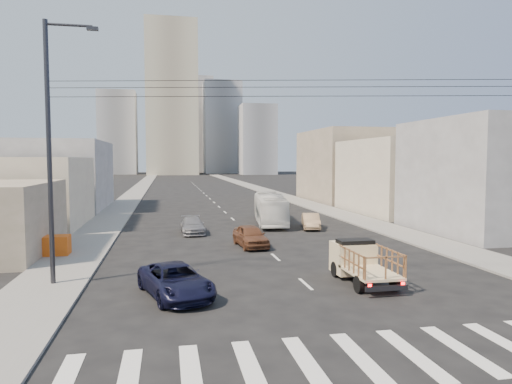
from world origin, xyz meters
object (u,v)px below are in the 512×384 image
object	(u,v)px
sedan_grey	(192,225)
streetlamp_left	(51,145)
sedan_tan	(311,221)
navy_pickup	(176,281)
flatbed_pickup	(362,259)
city_bus	(270,209)
sedan_brown	(250,236)
crate_stack	(54,245)

from	to	relation	value
sedan_grey	streetlamp_left	xyz separation A→B (m)	(-7.03, -13.90, 5.81)
sedan_tan	navy_pickup	bearing A→B (deg)	-110.56
flatbed_pickup	city_bus	bearing A→B (deg)	89.55
navy_pickup	sedan_grey	world-z (taller)	navy_pickup
city_bus	sedan_brown	xyz separation A→B (m)	(-3.73, -10.48, -0.64)
crate_stack	flatbed_pickup	bearing A→B (deg)	-29.61
sedan_grey	crate_stack	bearing A→B (deg)	-141.53
flatbed_pickup	sedan_tan	size ratio (longest dim) A/B	1.13
sedan_brown	flatbed_pickup	bearing A→B (deg)	-75.56
city_bus	streetlamp_left	distance (m)	23.58
flatbed_pickup	sedan_grey	size ratio (longest dim) A/B	1.02
city_bus	sedan_brown	world-z (taller)	city_bus
sedan_grey	streetlamp_left	distance (m)	16.63
sedan_brown	city_bus	bearing A→B (deg)	64.84
sedan_brown	crate_stack	world-z (taller)	sedan_brown
flatbed_pickup	streetlamp_left	size ratio (longest dim) A/B	0.37
city_bus	navy_pickup	bearing A→B (deg)	-105.49
sedan_grey	flatbed_pickup	bearing A→B (deg)	-67.62
sedan_tan	sedan_grey	world-z (taller)	sedan_tan
flatbed_pickup	navy_pickup	size ratio (longest dim) A/B	0.90
city_bus	streetlamp_left	xyz separation A→B (m)	(-14.26, -18.08, 5.07)
city_bus	sedan_grey	bearing A→B (deg)	-142.50
sedan_brown	streetlamp_left	bearing A→B (deg)	-149.78
sedan_tan	crate_stack	xyz separation A→B (m)	(-18.57, -7.74, 0.05)
sedan_grey	city_bus	bearing A→B (deg)	28.66
navy_pickup	city_bus	xyz separation A→B (m)	(8.86, 20.86, 0.68)
streetlamp_left	crate_stack	bearing A→B (deg)	103.45
city_bus	sedan_tan	size ratio (longest dim) A/B	2.51
navy_pickup	streetlamp_left	size ratio (longest dim) A/B	0.41
streetlamp_left	crate_stack	size ratio (longest dim) A/B	6.67
sedan_grey	sedan_brown	bearing A→B (deg)	-62.29
crate_stack	sedan_grey	bearing A→B (deg)	39.79
sedan_brown	crate_stack	xyz separation A→B (m)	(-12.14, -0.88, -0.03)
flatbed_pickup	crate_stack	distance (m)	18.07
navy_pickup	crate_stack	size ratio (longest dim) A/B	2.71
flatbed_pickup	city_bus	distance (m)	20.29
sedan_grey	crate_stack	xyz separation A→B (m)	(-8.63, -7.19, 0.06)
city_bus	sedan_brown	bearing A→B (deg)	-102.07
city_bus	sedan_tan	xyz separation A→B (m)	(2.71, -3.63, -0.72)
navy_pickup	sedan_brown	distance (m)	11.57
sedan_tan	crate_stack	size ratio (longest dim) A/B	2.16
flatbed_pickup	sedan_brown	world-z (taller)	flatbed_pickup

